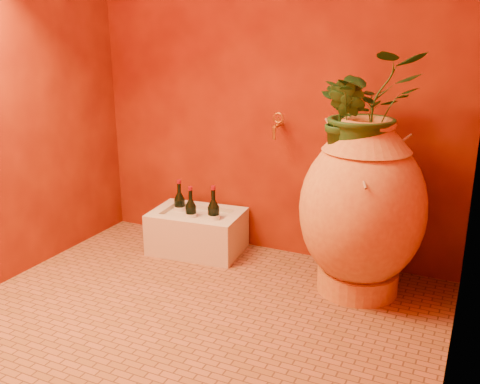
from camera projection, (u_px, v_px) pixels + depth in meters
The scene contains 10 objects.
floor at pixel (197, 314), 2.87m from camera, with size 2.50×2.50×0.00m, color brown.
wall_back at pixel (271, 64), 3.36m from camera, with size 2.50×0.02×2.50m, color #581005.
amphora at pixel (362, 209), 2.99m from camera, with size 0.85×0.85×1.01m.
stone_basin at pixel (197, 232), 3.65m from camera, with size 0.64×0.47×0.28m.
wine_bottle_a at pixel (214, 217), 3.54m from camera, with size 0.08×0.08×0.33m.
wine_bottle_b at pixel (180, 208), 3.71m from camera, with size 0.08×0.08×0.32m.
wine_bottle_c at pixel (191, 215), 3.59m from camera, with size 0.08×0.08×0.31m.
wall_tap at pixel (277, 124), 3.36m from camera, with size 0.07×0.15×0.16m.
plant_main at pixel (366, 109), 2.86m from camera, with size 0.56×0.48×0.62m, color #1A3F16.
plant_side at pixel (345, 121), 2.82m from camera, with size 0.24×0.19×0.43m, color #1A3F16.
Camera 1 is at (1.29, -2.20, 1.48)m, focal length 40.00 mm.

